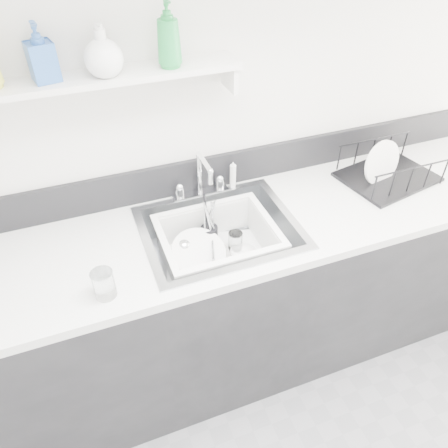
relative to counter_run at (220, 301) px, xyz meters
name	(u,v)px	position (x,y,z in m)	size (l,w,h in m)	color
room_shell	(382,168)	(0.00, -0.80, 1.22)	(3.50, 3.00, 2.60)	silver
counter_run	(220,301)	(0.00, 0.00, 0.00)	(3.20, 0.62, 0.92)	black
backsplash	(197,175)	(0.00, 0.30, 0.54)	(3.20, 0.02, 0.16)	black
sink	(220,244)	(0.00, 0.00, 0.37)	(0.64, 0.52, 0.20)	silver
faucet	(200,185)	(0.00, 0.25, 0.52)	(0.26, 0.18, 0.23)	silver
side_sprayer	(233,175)	(0.16, 0.25, 0.53)	(0.03, 0.03, 0.14)	silver
wall_shelf	(100,80)	(-0.35, 0.23, 1.05)	(1.00, 0.16, 0.12)	silver
wash_tub	(218,246)	(-0.02, -0.02, 0.39)	(0.48, 0.39, 0.19)	silver
plate_stack	(201,257)	(-0.09, -0.01, 0.34)	(0.28, 0.27, 0.11)	white
utensil_cup	(209,234)	(-0.02, 0.08, 0.36)	(0.08, 0.08, 0.26)	black
ladle	(201,250)	(-0.08, 0.02, 0.35)	(0.29, 0.10, 0.08)	silver
tumbler_in_tub	(235,241)	(0.08, 0.01, 0.35)	(0.06, 0.06, 0.09)	white
tumbler_counter	(104,284)	(-0.50, -0.20, 0.51)	(0.08, 0.08, 0.11)	white
dish_rack	(390,165)	(0.88, 0.06, 0.53)	(0.43, 0.32, 0.15)	black
bowl_small	(243,254)	(0.09, -0.05, 0.32)	(0.11, 0.11, 0.04)	white
soap_bottle_b	(40,52)	(-0.52, 0.23, 1.16)	(0.08, 0.08, 0.18)	#2B5AA6
soap_bottle_c	(102,51)	(-0.33, 0.21, 1.15)	(0.13, 0.13, 0.17)	white
soap_bottle_d	(168,34)	(-0.10, 0.21, 1.18)	(0.08, 0.09, 0.22)	#1A8A3B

